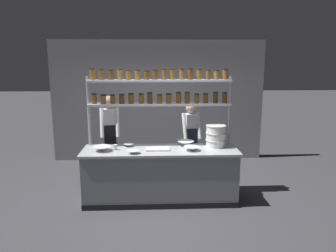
{
  "coord_description": "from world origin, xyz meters",
  "views": [
    {
      "loc": [
        -0.1,
        -5.37,
        2.43
      ],
      "look_at": [
        0.14,
        0.2,
        1.28
      ],
      "focal_mm": 35.0,
      "sensor_mm": 36.0,
      "label": 1
    }
  ],
  "objects_px": {
    "cutting_board": "(158,149)",
    "prep_bowl_near_right": "(133,152)",
    "chef_left": "(110,134)",
    "serving_cup_front": "(115,147)",
    "chef_center": "(191,137)",
    "spice_shelf_unit": "(159,93)",
    "prep_bowl_far_left": "(192,149)",
    "prep_bowl_center_front": "(102,149)",
    "container_stack": "(216,136)",
    "prep_bowl_near_left": "(186,143)",
    "prep_bowl_center_back": "(128,145)"
  },
  "relations": [
    {
      "from": "container_stack",
      "to": "prep_bowl_near_left",
      "type": "relative_size",
      "value": 1.28
    },
    {
      "from": "serving_cup_front",
      "to": "container_stack",
      "type": "bearing_deg",
      "value": 4.32
    },
    {
      "from": "cutting_board",
      "to": "prep_bowl_center_front",
      "type": "bearing_deg",
      "value": -177.06
    },
    {
      "from": "prep_bowl_far_left",
      "to": "chef_center",
      "type": "bearing_deg",
      "value": 84.54
    },
    {
      "from": "prep_bowl_near_right",
      "to": "prep_bowl_far_left",
      "type": "height_order",
      "value": "prep_bowl_far_left"
    },
    {
      "from": "spice_shelf_unit",
      "to": "cutting_board",
      "type": "bearing_deg",
      "value": -95.03
    },
    {
      "from": "spice_shelf_unit",
      "to": "prep_bowl_near_right",
      "type": "xyz_separation_m",
      "value": [
        -0.43,
        -0.56,
        -0.9
      ]
    },
    {
      "from": "serving_cup_front",
      "to": "prep_bowl_far_left",
      "type": "bearing_deg",
      "value": -4.56
    },
    {
      "from": "chef_left",
      "to": "chef_center",
      "type": "bearing_deg",
      "value": -5.36
    },
    {
      "from": "chef_left",
      "to": "chef_center",
      "type": "relative_size",
      "value": 1.08
    },
    {
      "from": "prep_bowl_center_front",
      "to": "prep_bowl_far_left",
      "type": "height_order",
      "value": "prep_bowl_center_front"
    },
    {
      "from": "chef_center",
      "to": "container_stack",
      "type": "height_order",
      "value": "chef_center"
    },
    {
      "from": "prep_bowl_center_front",
      "to": "prep_bowl_far_left",
      "type": "relative_size",
      "value": 1.16
    },
    {
      "from": "cutting_board",
      "to": "serving_cup_front",
      "type": "distance_m",
      "value": 0.72
    },
    {
      "from": "cutting_board",
      "to": "prep_bowl_near_right",
      "type": "relative_size",
      "value": 2.04
    },
    {
      "from": "prep_bowl_near_left",
      "to": "chef_center",
      "type": "bearing_deg",
      "value": 75.28
    },
    {
      "from": "chef_center",
      "to": "container_stack",
      "type": "xyz_separation_m",
      "value": [
        0.36,
        -0.7,
        0.19
      ]
    },
    {
      "from": "chef_left",
      "to": "serving_cup_front",
      "type": "height_order",
      "value": "chef_left"
    },
    {
      "from": "spice_shelf_unit",
      "to": "container_stack",
      "type": "height_order",
      "value": "spice_shelf_unit"
    },
    {
      "from": "container_stack",
      "to": "cutting_board",
      "type": "xyz_separation_m",
      "value": [
        -1.01,
        -0.15,
        -0.18
      ]
    },
    {
      "from": "spice_shelf_unit",
      "to": "prep_bowl_center_back",
      "type": "xyz_separation_m",
      "value": [
        -0.54,
        -0.11,
        -0.9
      ]
    },
    {
      "from": "prep_bowl_center_front",
      "to": "prep_bowl_far_left",
      "type": "bearing_deg",
      "value": -1.52
    },
    {
      "from": "spice_shelf_unit",
      "to": "chef_left",
      "type": "height_order",
      "value": "spice_shelf_unit"
    },
    {
      "from": "chef_left",
      "to": "prep_bowl_near_right",
      "type": "distance_m",
      "value": 1.11
    },
    {
      "from": "prep_bowl_near_left",
      "to": "prep_bowl_far_left",
      "type": "height_order",
      "value": "prep_bowl_near_left"
    },
    {
      "from": "prep_bowl_near_left",
      "to": "serving_cup_front",
      "type": "bearing_deg",
      "value": -169.22
    },
    {
      "from": "prep_bowl_center_front",
      "to": "container_stack",
      "type": "bearing_deg",
      "value": 5.67
    },
    {
      "from": "prep_bowl_near_left",
      "to": "prep_bowl_center_front",
      "type": "bearing_deg",
      "value": -168.39
    },
    {
      "from": "chef_left",
      "to": "cutting_board",
      "type": "height_order",
      "value": "chef_left"
    },
    {
      "from": "spice_shelf_unit",
      "to": "cutting_board",
      "type": "distance_m",
      "value": 0.97
    },
    {
      "from": "cutting_board",
      "to": "prep_bowl_near_right",
      "type": "distance_m",
      "value": 0.46
    },
    {
      "from": "spice_shelf_unit",
      "to": "prep_bowl_far_left",
      "type": "height_order",
      "value": "spice_shelf_unit"
    },
    {
      "from": "spice_shelf_unit",
      "to": "prep_bowl_far_left",
      "type": "bearing_deg",
      "value": -38.84
    },
    {
      "from": "container_stack",
      "to": "serving_cup_front",
      "type": "relative_size",
      "value": 4.22
    },
    {
      "from": "chef_center",
      "to": "prep_bowl_near_right",
      "type": "bearing_deg",
      "value": -146.57
    },
    {
      "from": "spice_shelf_unit",
      "to": "prep_bowl_center_back",
      "type": "relative_size",
      "value": 14.45
    },
    {
      "from": "prep_bowl_near_right",
      "to": "spice_shelf_unit",
      "type": "bearing_deg",
      "value": 52.56
    },
    {
      "from": "prep_bowl_near_right",
      "to": "cutting_board",
      "type": "bearing_deg",
      "value": 28.92
    },
    {
      "from": "container_stack",
      "to": "serving_cup_front",
      "type": "bearing_deg",
      "value": -175.68
    },
    {
      "from": "prep_bowl_far_left",
      "to": "serving_cup_front",
      "type": "relative_size",
      "value": 2.84
    },
    {
      "from": "cutting_board",
      "to": "prep_bowl_center_back",
      "type": "bearing_deg",
      "value": 155.84
    },
    {
      "from": "chef_left",
      "to": "chef_center",
      "type": "height_order",
      "value": "chef_left"
    },
    {
      "from": "chef_left",
      "to": "prep_bowl_center_front",
      "type": "xyz_separation_m",
      "value": [
        -0.03,
        -0.82,
        -0.06
      ]
    },
    {
      "from": "prep_bowl_center_front",
      "to": "prep_bowl_near_right",
      "type": "xyz_separation_m",
      "value": [
        0.53,
        -0.17,
        -0.01
      ]
    },
    {
      "from": "chef_center",
      "to": "serving_cup_front",
      "type": "relative_size",
      "value": 17.79
    },
    {
      "from": "prep_bowl_center_front",
      "to": "prep_bowl_near_right",
      "type": "distance_m",
      "value": 0.56
    },
    {
      "from": "prep_bowl_near_right",
      "to": "prep_bowl_far_left",
      "type": "xyz_separation_m",
      "value": [
        0.96,
        0.13,
        0.01
      ]
    },
    {
      "from": "serving_cup_front",
      "to": "prep_bowl_center_back",
      "type": "bearing_deg",
      "value": 46.55
    },
    {
      "from": "cutting_board",
      "to": "prep_bowl_center_front",
      "type": "distance_m",
      "value": 0.94
    },
    {
      "from": "chef_center",
      "to": "cutting_board",
      "type": "xyz_separation_m",
      "value": [
        -0.65,
        -0.84,
        0.01
      ]
    }
  ]
}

